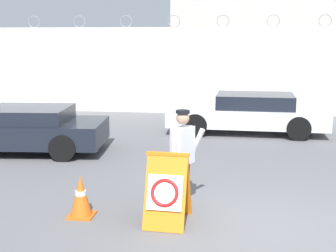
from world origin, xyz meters
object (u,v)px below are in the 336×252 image
object	(u,v)px
security_guard	(183,155)
traffic_cone_mid	(81,196)
parked_car_front_coupe	(22,129)
parked_car_rear_sedan	(248,113)
barricade_sign	(167,189)

from	to	relation	value
security_guard	traffic_cone_mid	distance (m)	1.81
traffic_cone_mid	parked_car_front_coupe	bearing A→B (deg)	124.61
traffic_cone_mid	parked_car_rear_sedan	size ratio (longest dim) A/B	0.14
security_guard	parked_car_front_coupe	size ratio (longest dim) A/B	0.39
barricade_sign	parked_car_front_coupe	distance (m)	6.03
security_guard	traffic_cone_mid	bearing A→B (deg)	136.28
barricade_sign	parked_car_rear_sedan	distance (m)	7.56
barricade_sign	traffic_cone_mid	world-z (taller)	barricade_sign
barricade_sign	security_guard	xyz separation A→B (m)	(0.18, 0.63, 0.39)
barricade_sign	security_guard	distance (m)	0.76
parked_car_front_coupe	parked_car_rear_sedan	size ratio (longest dim) A/B	0.91
parked_car_front_coupe	parked_car_rear_sedan	xyz separation A→B (m)	(5.84, 3.16, 0.03)
traffic_cone_mid	parked_car_front_coupe	world-z (taller)	parked_car_front_coupe
barricade_sign	parked_car_front_coupe	world-z (taller)	parked_car_front_coupe
barricade_sign	parked_car_rear_sedan	xyz separation A→B (m)	(1.56, 7.40, 0.05)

